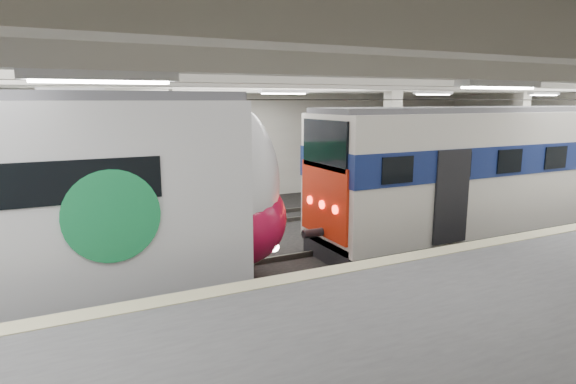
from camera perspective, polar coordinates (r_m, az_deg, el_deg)
station_hall at (r=11.93m, az=7.32°, el=3.79°), size 36.00×24.00×5.75m
older_rer at (r=17.99m, az=23.07°, el=2.48°), size 13.55×2.99×4.47m
far_train at (r=17.36m, az=-30.69°, el=1.02°), size 13.25×3.29×4.23m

